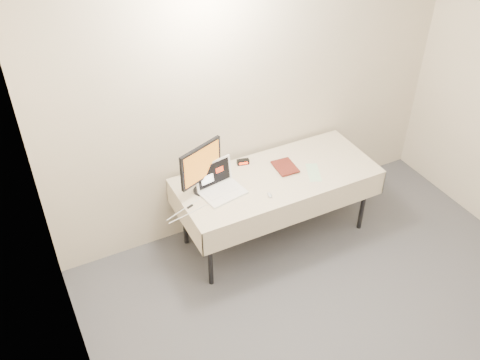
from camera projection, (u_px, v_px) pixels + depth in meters
name	position (u px, v px, depth m)	size (l,w,h in m)	color
back_wall	(255.00, 94.00, 4.83)	(4.00, 0.10, 2.70)	beige
table	(277.00, 181.00, 4.92)	(1.86, 0.81, 0.74)	black
laptop	(219.00, 185.00, 4.66)	(0.41, 0.35, 0.26)	white
monitor	(201.00, 166.00, 4.53)	(0.43, 0.21, 0.47)	black
book	(277.00, 159.00, 4.86)	(0.19, 0.02, 0.25)	maroon
alarm_clock	(243.00, 162.00, 5.01)	(0.12, 0.07, 0.05)	black
clicker	(270.00, 195.00, 4.64)	(0.04, 0.08, 0.02)	silver
paper_form	(314.00, 172.00, 4.91)	(0.11, 0.28, 0.00)	#B9E9B9
usb_dongle	(190.00, 207.00, 4.52)	(0.06, 0.02, 0.01)	black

